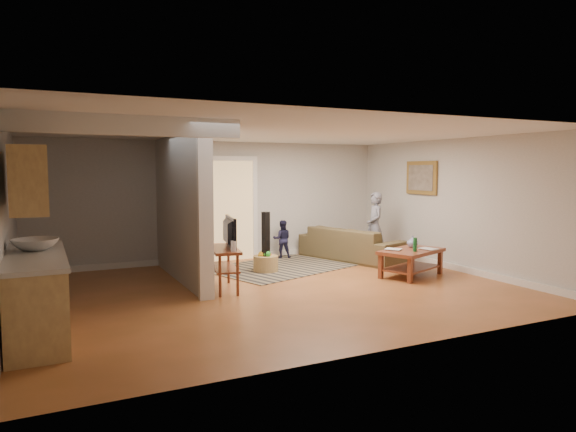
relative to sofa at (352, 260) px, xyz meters
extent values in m
plane|color=brown|center=(-2.60, -1.84, 0.00)|extent=(7.50, 7.50, 0.00)
cube|color=#B5B4AE|center=(-2.60, 1.16, 1.25)|extent=(7.50, 0.04, 2.50)
cube|color=#B5B4AE|center=(-6.35, -1.84, 1.25)|extent=(0.04, 6.00, 2.50)
cube|color=#B5B4AE|center=(1.15, -1.84, 1.25)|extent=(0.04, 6.00, 2.50)
cube|color=white|center=(-2.60, -1.84, 2.50)|extent=(7.50, 6.00, 0.04)
cube|color=#B5B4AE|center=(-3.80, -0.39, 1.25)|extent=(0.15, 3.10, 2.50)
cube|color=white|center=(-3.80, -1.94, 1.25)|extent=(0.22, 0.10, 2.50)
cube|color=white|center=(-2.60, 1.13, 0.06)|extent=(7.50, 0.04, 0.12)
cube|color=white|center=(1.12, -1.84, 0.06)|extent=(0.04, 6.00, 0.12)
cube|color=#D8B272|center=(-2.30, 1.10, 1.05)|extent=(0.90, 0.06, 2.10)
cube|color=#AE8650|center=(-6.03, -2.64, 0.45)|extent=(0.60, 2.20, 0.90)
cube|color=beige|center=(-6.03, -2.64, 0.92)|extent=(0.64, 2.24, 0.05)
cube|color=#AE8650|center=(-6.05, -2.64, 1.80)|extent=(0.35, 2.00, 0.70)
imported|color=silver|center=(-6.03, -2.34, 0.94)|extent=(0.54, 0.54, 0.19)
cube|color=black|center=(-3.71, -1.04, 1.85)|extent=(0.03, 0.40, 0.34)
cube|color=black|center=(-3.71, -0.54, 1.85)|extent=(0.03, 0.40, 0.34)
cube|color=black|center=(-3.71, -0.04, 1.85)|extent=(0.03, 0.40, 0.34)
cube|color=olive|center=(1.11, -0.84, 1.75)|extent=(0.04, 0.90, 0.68)
cube|color=black|center=(-1.79, -0.14, 0.01)|extent=(3.12, 2.67, 0.01)
imported|color=#403920|center=(0.00, 0.00, 0.00)|extent=(1.59, 2.52, 0.69)
cube|color=#5F2A16|center=(0.01, -1.91, 0.45)|extent=(1.41, 1.12, 0.06)
cube|color=silver|center=(0.01, -1.91, 0.46)|extent=(0.88, 0.68, 0.02)
cube|color=#5F2A16|center=(0.01, -1.91, 0.15)|extent=(1.28, 0.99, 0.03)
cube|color=#5F2A16|center=(-0.39, -2.38, 0.23)|extent=(0.09, 0.09, 0.45)
cube|color=#5F2A16|center=(0.62, -1.98, 0.23)|extent=(0.09, 0.09, 0.45)
cube|color=#5F2A16|center=(-0.60, -1.84, 0.23)|extent=(0.09, 0.09, 0.45)
cube|color=#5F2A16|center=(0.42, -1.45, 0.23)|extent=(0.09, 0.09, 0.45)
imported|color=navy|center=(0.21, -1.71, 0.48)|extent=(0.27, 0.27, 0.22)
cylinder|color=#155D26|center=(-0.08, -2.11, 0.61)|extent=(0.07, 0.07, 0.25)
imported|color=#998C4C|center=(-0.39, -1.87, 0.48)|extent=(0.33, 0.34, 0.03)
imported|color=#66594C|center=(0.18, -2.07, 0.48)|extent=(0.27, 0.34, 0.02)
cube|color=#5F2A16|center=(-3.35, -1.44, 0.65)|extent=(0.59, 1.13, 0.04)
cube|color=#5F2A16|center=(-3.35, -1.44, 0.36)|extent=(0.53, 1.03, 0.03)
cylinder|color=#5F2A16|center=(-3.57, -1.88, 0.33)|extent=(0.04, 0.04, 0.66)
cylinder|color=#5F2A16|center=(-3.40, -0.96, 0.33)|extent=(0.04, 0.04, 0.66)
cylinder|color=#5F2A16|center=(-3.30, -1.93, 0.33)|extent=(0.04, 0.04, 0.66)
cylinder|color=#5F2A16|center=(-3.13, -1.01, 0.33)|extent=(0.04, 0.04, 0.66)
imported|color=black|center=(-3.33, -1.45, 0.68)|extent=(0.27, 0.87, 0.50)
cylinder|color=white|center=(-3.34, -1.86, 0.76)|extent=(0.09, 0.09, 0.16)
cube|color=black|center=(-3.60, -1.12, 0.45)|extent=(0.12, 0.12, 0.91)
cube|color=black|center=(-2.20, -0.44, 0.57)|extent=(0.14, 0.14, 1.13)
cylinder|color=olive|center=(-2.18, -0.40, 0.15)|extent=(0.47, 0.47, 0.30)
sphere|color=#E1431C|center=(-2.12, -0.36, 0.30)|extent=(0.14, 0.14, 0.14)
sphere|color=yellow|center=(-2.25, -0.38, 0.32)|extent=(0.14, 0.14, 0.14)
sphere|color=green|center=(-2.18, -0.46, 0.34)|extent=(0.14, 0.14, 0.14)
imported|color=gray|center=(0.40, -0.24, 0.00)|extent=(0.48, 0.60, 1.45)
imported|color=#1B1A38|center=(-1.25, 0.86, 0.00)|extent=(0.49, 0.44, 0.82)
camera|label=1|loc=(-5.95, -9.15, 1.91)|focal=32.00mm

